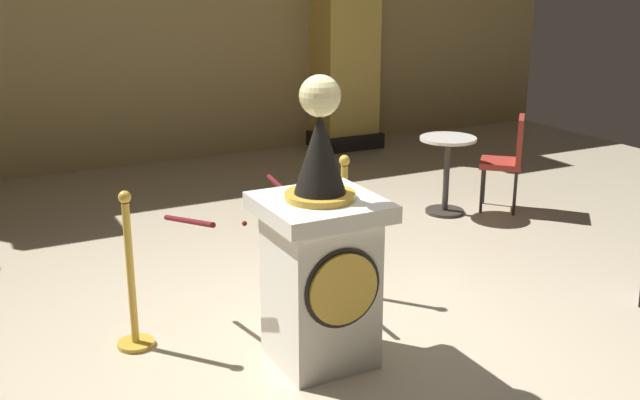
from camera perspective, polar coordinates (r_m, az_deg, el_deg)
name	(u,v)px	position (r m, az deg, el deg)	size (l,w,h in m)	color
ground_plane	(337,337)	(5.23, 1.30, -10.09)	(12.51, 12.51, 0.00)	beige
back_wall	(126,21)	(9.69, -14.14, 12.70)	(12.51, 0.16, 3.47)	tan
pedestal_clock	(320,258)	(4.67, 0.03, -4.29)	(0.71, 0.71, 1.79)	silver
stanchion_near	(344,246)	(5.75, 1.76, -3.41)	(0.24, 0.24, 1.08)	gold
stanchion_far	(132,293)	(5.10, -13.74, -6.73)	(0.24, 0.24, 1.06)	gold
velvet_rope	(244,211)	(5.23, -5.63, -0.83)	(0.91, 0.88, 0.22)	#591419
column_right	(342,22)	(10.40, 1.67, 13.01)	(0.90, 0.90, 3.33)	black
cafe_table	(447,165)	(7.69, 9.37, 2.56)	(0.55, 0.55, 0.77)	#332D28
cafe_chair_red	(509,155)	(7.89, 13.82, 3.26)	(0.57, 0.57, 0.96)	black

